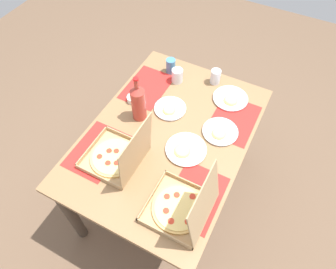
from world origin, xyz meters
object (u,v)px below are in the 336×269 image
plate_near_left (230,99)px  soda_bottle (138,102)px  cup_red (171,66)px  cup_clear_right (215,77)px  plate_near_right (220,132)px  plate_middle (170,109)px  condiment_bowl (133,99)px  plate_far_right (186,150)px  pizza_box_edge_far (118,156)px  pizza_box_corner_right (184,207)px  cup_spare (177,76)px

plate_near_left → soda_bottle: (0.39, -0.45, 0.12)m
cup_red → cup_clear_right: cup_red is taller
plate_near_right → soda_bottle: bearing=-77.6°
cup_red → plate_middle: bearing=26.4°
plate_near_right → cup_clear_right: cup_clear_right is taller
plate_middle → condiment_bowl: condiment_bowl is taller
plate_middle → plate_near_right: 0.35m
plate_far_right → condiment_bowl: (-0.20, -0.47, 0.01)m
pizza_box_edge_far → plate_near_left: pizza_box_edge_far is taller
cup_clear_right → plate_far_right: bearing=6.1°
condiment_bowl → plate_far_right: bearing=67.4°
pizza_box_corner_right → plate_far_right: 0.37m
soda_bottle → condiment_bowl: bearing=-131.8°
plate_far_right → plate_middle: bearing=-136.8°
plate_near_right → cup_clear_right: (-0.39, -0.19, 0.04)m
pizza_box_edge_far → plate_far_right: pizza_box_edge_far is taller
pizza_box_corner_right → plate_near_left: pizza_box_corner_right is taller
cup_clear_right → soda_bottle: bearing=-31.1°
plate_far_right → condiment_bowl: condiment_bowl is taller
plate_far_right → cup_spare: size_ratio=2.42×
plate_near_right → soda_bottle: soda_bottle is taller
cup_spare → pizza_box_edge_far: bearing=-0.2°
plate_middle → condiment_bowl: bearing=-81.0°
soda_bottle → cup_red: 0.46m
plate_far_right → cup_clear_right: bearing=-173.9°
pizza_box_edge_far → soda_bottle: size_ratio=1.05×
pizza_box_edge_far → cup_spare: 0.73m
soda_bottle → cup_clear_right: soda_bottle is taller
cup_red → pizza_box_corner_right: bearing=30.6°
soda_bottle → pizza_box_corner_right: bearing=49.3°
pizza_box_corner_right → plate_near_right: (-0.55, -0.02, -0.04)m
plate_middle → plate_near_left: bearing=129.8°
plate_middle → plate_near_left: size_ratio=0.89×
pizza_box_edge_far → cup_spare: size_ratio=3.45×
soda_bottle → plate_far_right: bearing=74.4°
pizza_box_edge_far → pizza_box_corner_right: size_ratio=1.00×
pizza_box_edge_far → plate_near_left: bearing=151.9°
plate_middle → pizza_box_corner_right: bearing=32.7°
plate_near_left → cup_spare: bearing=-89.7°
condiment_bowl → cup_spare: bearing=149.8°
plate_middle → plate_near_left: 0.41m
cup_spare → cup_red: (-0.06, -0.08, 0.00)m
cup_spare → condiment_bowl: bearing=-30.2°
plate_middle → cup_clear_right: bearing=156.6°
pizza_box_corner_right → plate_near_right: size_ratio=1.57×
plate_middle → condiment_bowl: 0.25m
pizza_box_edge_far → plate_near_left: (-0.73, 0.39, -0.04)m
pizza_box_edge_far → condiment_bowl: bearing=-158.4°
plate_far_right → soda_bottle: size_ratio=0.74×
cup_spare → cup_clear_right: size_ratio=0.96×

